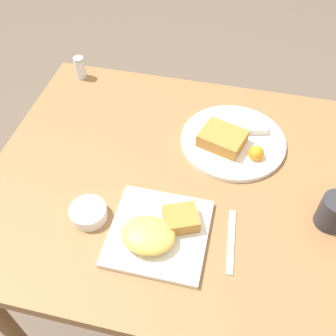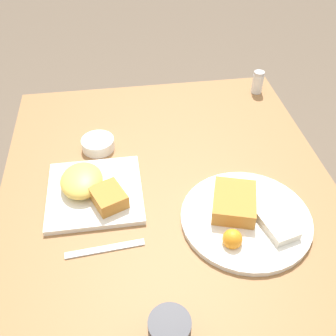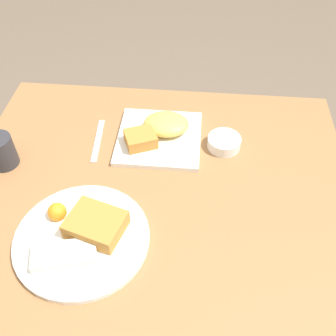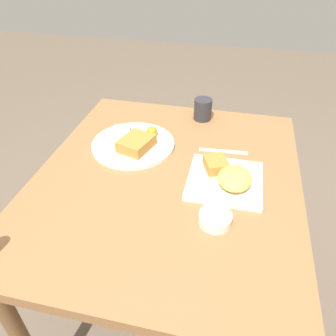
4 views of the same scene
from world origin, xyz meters
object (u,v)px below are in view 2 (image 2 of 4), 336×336
Objects in this scene: sauce_ramekin at (98,144)px; coffee_mug at (170,335)px; butter_knife at (105,249)px; plate_square_near at (92,188)px; plate_oval_far at (245,215)px; salt_shaker at (258,83)px.

coffee_mug is at bearing 11.41° from sauce_ramekin.
coffee_mug reaches higher than butter_knife.
sauce_ramekin is at bearing 87.05° from butter_knife.
coffee_mug reaches higher than plate_square_near.
plate_oval_far is 0.58m from salt_shaker.
butter_knife is at bearing -42.25° from salt_shaker.
coffee_mug is (0.23, 0.11, 0.04)m from butter_knife.
salt_shaker is at bearing 113.02° from sauce_ramekin.
plate_oval_far is at bearing -20.56° from salt_shaker.
butter_knife is at bearing -154.46° from coffee_mug.
sauce_ramekin is 1.04× the size of coffee_mug.
coffee_mug reaches higher than plate_oval_far.
plate_oval_far is at bearing 140.84° from coffee_mug.
plate_square_near is 2.64× the size of coffee_mug.
coffee_mug is (0.81, -0.42, 0.01)m from salt_shaker.
sauce_ramekin is 0.35m from butter_knife.
plate_oval_far is 1.74× the size of butter_knife.
plate_square_near is 0.18m from sauce_ramekin.
coffee_mug is at bearing 18.62° from plate_square_near.
salt_shaker is 0.91m from coffee_mug.
plate_square_near reaches higher than plate_oval_far.
sauce_ramekin is at bearing 174.48° from plate_square_near.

